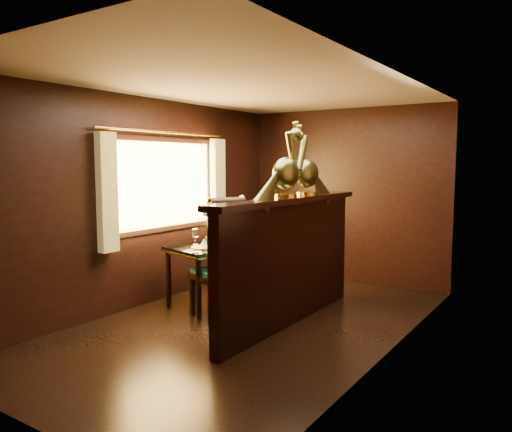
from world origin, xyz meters
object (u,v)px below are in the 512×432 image
(chair_left, at_px, (223,255))
(chair_right, at_px, (292,245))
(peacock_right, at_px, (307,161))
(peacock_left, at_px, (286,159))
(dining_table, at_px, (222,250))

(chair_left, bearing_deg, chair_right, 95.79)
(peacock_right, bearing_deg, chair_right, 134.46)
(peacock_left, height_order, peacock_right, peacock_left)
(chair_left, xyz_separation_m, chair_right, (0.26, 1.08, -0.01))
(chair_left, distance_m, chair_right, 1.11)
(peacock_left, relative_size, peacock_right, 1.04)
(chair_right, xyz_separation_m, peacock_left, (0.41, -0.88, 1.05))
(peacock_left, bearing_deg, peacock_right, 90.00)
(chair_left, bearing_deg, dining_table, 147.48)
(chair_left, bearing_deg, peacock_left, 36.17)
(chair_left, height_order, peacock_right, peacock_right)
(dining_table, height_order, chair_right, chair_right)
(chair_right, bearing_deg, peacock_right, -38.57)
(dining_table, distance_m, peacock_right, 1.50)
(chair_right, distance_m, peacock_left, 1.43)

